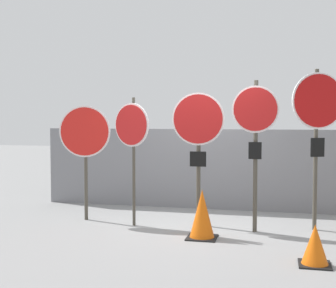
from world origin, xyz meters
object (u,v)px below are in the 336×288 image
(stop_sign_1, at_px, (132,132))
(stop_sign_4, at_px, (318,113))
(stop_sign_2, at_px, (198,131))
(traffic_cone_0, at_px, (315,245))
(stop_sign_3, at_px, (255,125))
(stop_sign_0, at_px, (85,137))
(traffic_cone_1, at_px, (202,214))

(stop_sign_1, bearing_deg, stop_sign_4, 30.60)
(stop_sign_2, relative_size, stop_sign_4, 0.86)
(stop_sign_1, bearing_deg, traffic_cone_0, -4.33)
(stop_sign_3, relative_size, stop_sign_4, 0.93)
(stop_sign_0, height_order, traffic_cone_1, stop_sign_0)
(stop_sign_2, height_order, stop_sign_4, stop_sign_4)
(stop_sign_4, bearing_deg, stop_sign_3, 175.06)
(traffic_cone_0, bearing_deg, stop_sign_0, 155.62)
(stop_sign_0, xyz_separation_m, traffic_cone_1, (2.19, -0.74, -1.10))
(stop_sign_4, bearing_deg, stop_sign_1, 162.10)
(stop_sign_0, relative_size, stop_sign_3, 0.84)
(stop_sign_0, relative_size, stop_sign_2, 0.91)
(stop_sign_2, distance_m, stop_sign_3, 0.98)
(stop_sign_1, xyz_separation_m, traffic_cone_1, (1.26, -0.52, -1.20))
(stop_sign_1, relative_size, stop_sign_2, 0.96)
(stop_sign_1, height_order, traffic_cone_1, stop_sign_1)
(stop_sign_3, bearing_deg, stop_sign_0, -179.62)
(stop_sign_0, bearing_deg, stop_sign_4, -8.29)
(stop_sign_1, xyz_separation_m, stop_sign_2, (1.07, 0.26, 0.02))
(stop_sign_3, relative_size, traffic_cone_0, 4.71)
(stop_sign_0, xyz_separation_m, stop_sign_2, (1.99, 0.05, 0.12))
(stop_sign_3, relative_size, traffic_cone_1, 3.25)
(stop_sign_0, distance_m, stop_sign_3, 2.95)
(stop_sign_3, height_order, traffic_cone_1, stop_sign_3)
(stop_sign_0, bearing_deg, stop_sign_3, -14.34)
(stop_sign_0, height_order, traffic_cone_0, stop_sign_0)
(stop_sign_3, height_order, traffic_cone_0, stop_sign_3)
(traffic_cone_0, bearing_deg, traffic_cone_1, 148.28)
(stop_sign_2, height_order, stop_sign_3, stop_sign_3)
(stop_sign_0, distance_m, stop_sign_1, 0.96)
(stop_sign_2, xyz_separation_m, stop_sign_3, (0.94, -0.24, 0.10))
(stop_sign_0, distance_m, stop_sign_2, 2.00)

